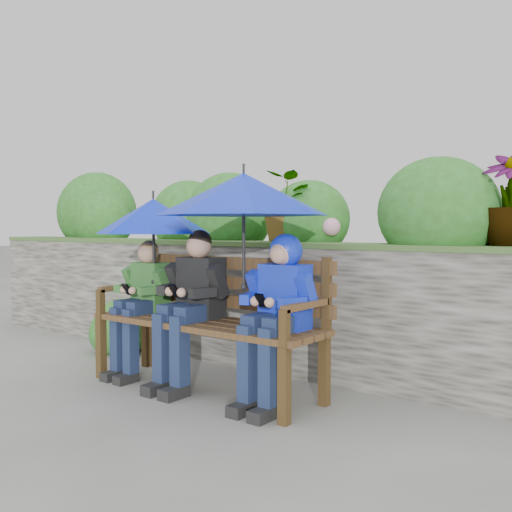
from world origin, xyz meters
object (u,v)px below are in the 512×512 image
Objects in this scene: boy_middle at (191,299)px; umbrella_left at (153,216)px; boy_left at (141,298)px; umbrella_right at (244,194)px; park_bench at (211,312)px; boy_right at (277,303)px.

umbrella_left is (-0.42, 0.03, 0.59)m from boy_middle.
umbrella_right is at bearing -0.04° from boy_left.
umbrella_right reaches higher than park_bench.
boy_right reaches higher than park_bench.
umbrella_right is at bearing 0.99° from boy_middle.
boy_middle is 1.02× the size of boy_right.
park_bench is at bearing 36.63° from boy_middle.
boy_middle reaches higher than park_bench.
umbrella_right is (0.36, -0.08, 0.82)m from park_bench.
umbrella_right is at bearing -178.57° from boy_right.
boy_middle is 0.73m from umbrella_left.
park_bench is at bearing 173.66° from boy_right.
umbrella_left is at bearing 179.19° from boy_right.
park_bench is at bearing 6.58° from boy_left.
boy_right is 0.74m from umbrella_right.
park_bench is 1.61× the size of boy_middle.
umbrella_right is (0.89, -0.02, 0.13)m from umbrella_left.
boy_middle is (0.54, -0.01, 0.04)m from boy_left.
umbrella_left is (-0.54, -0.05, 0.69)m from park_bench.
umbrella_right is (1.01, -0.00, 0.76)m from boy_left.
boy_right is at bearing -0.81° from umbrella_left.
boy_right is at bearing -6.34° from park_bench.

